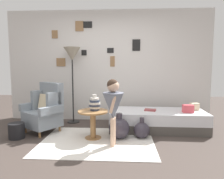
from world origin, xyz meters
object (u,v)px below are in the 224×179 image
at_px(floor_lamp, 72,57).
at_px(demijohn_near, 119,128).
at_px(armchair, 45,110).
at_px(demijohn_far, 142,130).
at_px(book_on_daybed, 150,110).
at_px(person_child, 113,104).
at_px(vase_striped, 95,104).
at_px(daybed, 157,120).
at_px(side_table, 93,119).
at_px(magazine_basket, 17,131).

xyz_separation_m(floor_lamp, demijohn_near, (1.09, -1.04, -1.30)).
bearing_deg(armchair, demijohn_far, -8.54).
height_order(floor_lamp, book_on_daybed, floor_lamp).
bearing_deg(person_child, vase_striped, 134.59).
relative_size(person_child, book_on_daybed, 4.98).
bearing_deg(daybed, side_table, -154.50).
distance_m(armchair, person_child, 1.57).
xyz_separation_m(side_table, vase_striped, (0.03, 0.02, 0.27)).
relative_size(vase_striped, floor_lamp, 0.17).
xyz_separation_m(vase_striped, magazine_basket, (-1.41, -0.10, -0.49)).
bearing_deg(side_table, demijohn_far, 4.63).
bearing_deg(side_table, magazine_basket, -176.83).
distance_m(demijohn_near, magazine_basket, 1.85).
bearing_deg(vase_striped, book_on_daybed, 27.51).
bearing_deg(demijohn_far, vase_striped, -176.68).
xyz_separation_m(armchair, daybed, (2.24, 0.23, -0.24)).
bearing_deg(side_table, vase_striped, 35.67).
height_order(demijohn_near, magazine_basket, demijohn_near).
bearing_deg(armchair, daybed, 5.92).
bearing_deg(demijohn_far, floor_lamp, 146.59).
distance_m(vase_striped, person_child, 0.50).
bearing_deg(armchair, side_table, -19.32).
height_order(floor_lamp, demijohn_far, floor_lamp).
xyz_separation_m(daybed, demijohn_far, (-0.35, -0.51, -0.05)).
xyz_separation_m(side_table, person_child, (0.38, -0.33, 0.33)).
distance_m(book_on_daybed, demijohn_far, 0.60).
xyz_separation_m(floor_lamp, book_on_daybed, (1.71, -0.49, -1.08)).
height_order(demijohn_far, magazine_basket, demijohn_far).
xyz_separation_m(demijohn_near, magazine_basket, (-1.85, -0.10, -0.05)).
height_order(book_on_daybed, magazine_basket, book_on_daybed).
relative_size(armchair, book_on_daybed, 4.41).
xyz_separation_m(vase_striped, person_child, (0.35, -0.35, 0.07)).
relative_size(armchair, demijohn_near, 2.09).
height_order(side_table, demijohn_near, side_table).
height_order(armchair, vase_striped, armchair).
xyz_separation_m(armchair, floor_lamp, (0.39, 0.71, 1.06)).
relative_size(side_table, demijohn_near, 1.16).
distance_m(person_child, magazine_basket, 1.86).
distance_m(person_child, book_on_daybed, 1.18).
height_order(armchair, side_table, armchair).
height_order(vase_striped, demijohn_near, vase_striped).
height_order(floor_lamp, person_child, floor_lamp).
distance_m(book_on_daybed, demijohn_near, 0.85).
height_order(armchair, magazine_basket, armchair).
bearing_deg(floor_lamp, demijohn_far, -33.41).
bearing_deg(floor_lamp, person_child, -54.23).
bearing_deg(book_on_daybed, side_table, -152.24).
distance_m(side_table, demijohn_far, 0.90).
relative_size(demijohn_near, magazine_basket, 1.65).
xyz_separation_m(armchair, demijohn_near, (1.48, -0.33, -0.25)).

